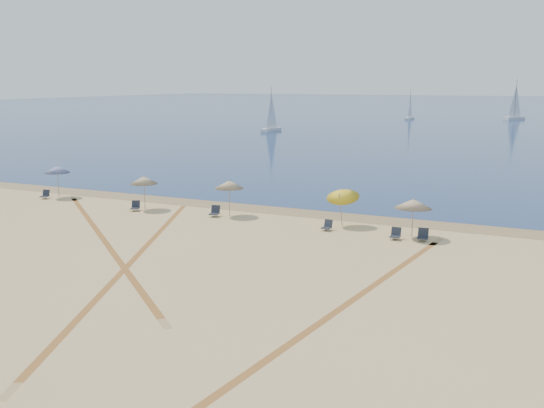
{
  "coord_description": "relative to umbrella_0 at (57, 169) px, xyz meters",
  "views": [
    {
      "loc": [
        15.1,
        -14.36,
        9.01
      ],
      "look_at": [
        0.0,
        20.0,
        1.3
      ],
      "focal_mm": 39.16,
      "sensor_mm": 36.0,
      "label": 1
    }
  ],
  "objects": [
    {
      "name": "chair_3",
      "position": [
        23.18,
        -1.71,
        -1.95
      ],
      "size": [
        0.63,
        0.71,
        0.65
      ],
      "rotation": [
        0.0,
        0.0,
        -0.15
      ],
      "color": "black",
      "rests_on": "ground"
    },
    {
      "name": "chair_0",
      "position": [
        -0.55,
        -0.88,
        -1.94
      ],
      "size": [
        0.7,
        0.77,
        0.68
      ],
      "rotation": [
        0.0,
        0.0,
        0.23
      ],
      "color": "black",
      "rests_on": "ground"
    },
    {
      "name": "sailboat_3",
      "position": [
        29.84,
        123.43,
        0.71
      ],
      "size": [
        4.97,
        6.41,
        9.76
      ],
      "rotation": [
        0.0,
        0.0,
        -0.58
      ],
      "color": "white",
      "rests_on": "ocean"
    },
    {
      "name": "umbrella_3",
      "position": [
        23.67,
        -0.2,
        -0.12
      ],
      "size": [
        2.09,
        2.16,
        2.72
      ],
      "color": "gray",
      "rests_on": "ground"
    },
    {
      "name": "chair_5",
      "position": [
        29.05,
        -1.85,
        -1.92
      ],
      "size": [
        0.64,
        0.74,
        0.72
      ],
      "rotation": [
        0.0,
        0.0,
        0.06
      ],
      "color": "black",
      "rests_on": "ground"
    },
    {
      "name": "chair_2",
      "position": [
        14.87,
        -1.08,
        -1.91
      ],
      "size": [
        0.72,
        0.81,
        0.74
      ],
      "rotation": [
        0.0,
        0.0,
        0.16
      ],
      "color": "black",
      "rests_on": "ground"
    },
    {
      "name": "wet_sand",
      "position": [
        19.32,
        2.53,
        -2.23
      ],
      "size": [
        500.0,
        500.0,
        0.0
      ],
      "primitive_type": "plane",
      "color": "olive",
      "rests_on": "ground"
    },
    {
      "name": "chair_4",
      "position": [
        27.53,
        -2.13,
        -1.94
      ],
      "size": [
        0.58,
        0.68,
        0.69
      ],
      "rotation": [
        0.0,
        0.0,
        0.02
      ],
      "color": "black",
      "rests_on": "ground"
    },
    {
      "name": "sailboat_1",
      "position": [
        -10.74,
        66.66,
        0.23
      ],
      "size": [
        1.99,
        5.6,
        8.17
      ],
      "rotation": [
        0.0,
        0.0,
        -0.11
      ],
      "color": "white",
      "rests_on": "ocean"
    },
    {
      "name": "umbrella_2",
      "position": [
        15.66,
        -0.42,
        -0.07
      ],
      "size": [
        1.99,
        1.99,
        2.51
      ],
      "color": "gray",
      "rests_on": "ground"
    },
    {
      "name": "ground",
      "position": [
        19.32,
        -21.47,
        -2.24
      ],
      "size": [
        160.0,
        160.0,
        0.0
      ],
      "primitive_type": "plane",
      "color": "tan",
      "rests_on": "ground"
    },
    {
      "name": "chair_1",
      "position": [
        8.73,
        -1.73,
        -1.93
      ],
      "size": [
        0.81,
        0.86,
        0.7
      ],
      "rotation": [
        0.0,
        0.0,
        0.41
      ],
      "color": "black",
      "rests_on": "ground"
    },
    {
      "name": "tire_tracks",
      "position": [
        18.34,
        -11.77,
        -2.24
      ],
      "size": [
        52.32,
        43.12,
        0.0
      ],
      "color": "tan",
      "rests_on": "ground"
    },
    {
      "name": "umbrella_1",
      "position": [
        9.06,
        -1.04,
        -0.11
      ],
      "size": [
        1.97,
        1.97,
        2.47
      ],
      "color": "gray",
      "rests_on": "ground"
    },
    {
      "name": "umbrella_0",
      "position": [
        0.0,
        0.0,
        0.0
      ],
      "size": [
        2.01,
        2.01,
        2.58
      ],
      "color": "gray",
      "rests_on": "ground"
    },
    {
      "name": "sailboat_2",
      "position": [
        6.05,
        113.76,
        -0.06
      ],
      "size": [
        1.5,
        4.89,
        7.19
      ],
      "rotation": [
        0.0,
        0.0,
        -0.06
      ],
      "color": "white",
      "rests_on": "ocean"
    },
    {
      "name": "ocean",
      "position": [
        19.32,
        203.53,
        -2.23
      ],
      "size": [
        500.0,
        500.0,
        0.0
      ],
      "primitive_type": "plane",
      "color": "#0C2151",
      "rests_on": "ground"
    },
    {
      "name": "umbrella_4",
      "position": [
        28.32,
        -1.31,
        -0.21
      ],
      "size": [
        2.2,
        2.21,
        2.37
      ],
      "color": "gray",
      "rests_on": "ground"
    }
  ]
}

